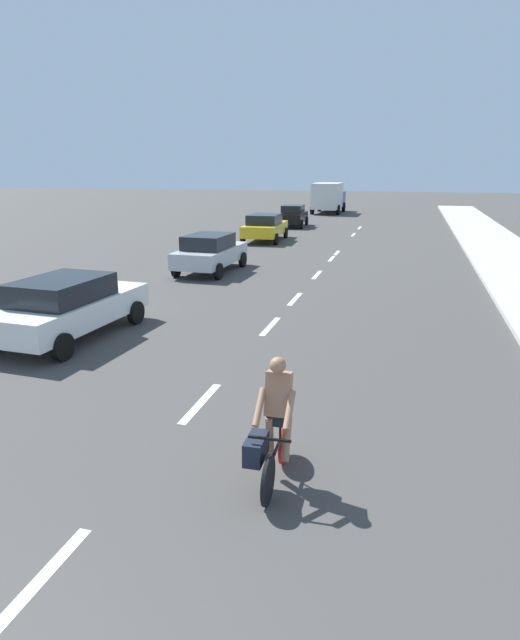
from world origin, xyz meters
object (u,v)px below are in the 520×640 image
object	(u,v)px
parked_car_silver	(210,252)
parked_car_yellow	(265,227)
cyclist	(273,427)
parked_car_black	(293,215)
parked_car_white	(67,305)
delivery_truck	(329,197)

from	to	relation	value
parked_car_silver	parked_car_yellow	world-z (taller)	same
cyclist	parked_car_black	distance (m)	33.20
parked_car_white	parked_car_yellow	bearing A→B (deg)	93.10
parked_car_yellow	parked_car_black	world-z (taller)	same
parked_car_white	delivery_truck	distance (m)	40.44
parked_car_black	delivery_truck	world-z (taller)	delivery_truck
cyclist	parked_car_black	size ratio (longest dim) A/B	0.46
delivery_truck	parked_car_yellow	bearing A→B (deg)	-91.28
parked_car_white	parked_car_yellow	distance (m)	19.42
parked_car_silver	delivery_truck	size ratio (longest dim) A/B	0.69
parked_car_black	delivery_truck	size ratio (longest dim) A/B	0.63
parked_car_black	delivery_truck	xyz separation A→B (m)	(0.64, 12.89, 0.67)
parked_car_silver	parked_car_yellow	size ratio (longest dim) A/B	0.93
parked_car_black	parked_car_yellow	bearing A→B (deg)	-92.49
cyclist	parked_car_silver	xyz separation A→B (m)	(-6.31, 14.34, 0.01)
parked_car_yellow	delivery_truck	world-z (taller)	delivery_truck
parked_car_silver	delivery_truck	distance (m)	31.08
delivery_truck	parked_car_silver	bearing A→B (deg)	-90.10
parked_car_silver	parked_car_black	world-z (taller)	same
parked_car_white	parked_car_black	xyz separation A→B (m)	(-0.09, 27.54, -0.01)
parked_car_silver	parked_car_white	bearing A→B (deg)	-90.54
cyclist	delivery_truck	bearing A→B (deg)	-83.97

